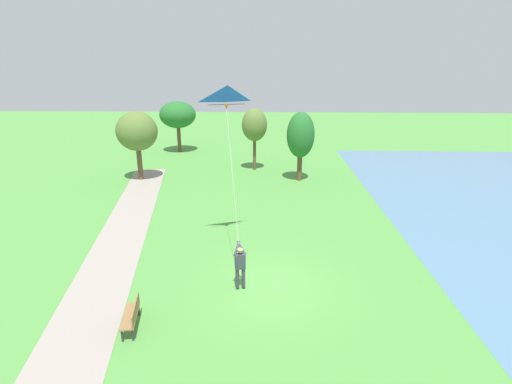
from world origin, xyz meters
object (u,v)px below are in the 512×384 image
at_px(tree_treeline_left, 137,132).
at_px(tree_lakeside_far, 178,115).
at_px(person_kite_flyer, 240,264).
at_px(tree_behind_path, 301,136).
at_px(park_bench_near_walkway, 132,314).
at_px(flying_kite, 228,98).
at_px(tree_horizon_far, 254,125).

bearing_deg(tree_treeline_left, tree_lakeside_far, 86.04).
bearing_deg(person_kite_flyer, tree_behind_path, 77.69).
bearing_deg(park_bench_near_walkway, tree_lakeside_far, 99.62).
height_order(flying_kite, tree_horizon_far, flying_kite).
relative_size(person_kite_flyer, tree_lakeside_far, 0.37).
relative_size(tree_treeline_left, tree_lakeside_far, 1.03).
bearing_deg(person_kite_flyer, tree_treeline_left, 120.32).
bearing_deg(tree_treeline_left, tree_horizon_far, 20.87).
bearing_deg(tree_horizon_far, tree_lakeside_far, 138.88).
height_order(flying_kite, tree_lakeside_far, flying_kite).
bearing_deg(park_bench_near_walkway, tree_behind_path, 69.37).
bearing_deg(park_bench_near_walkway, person_kite_flyer, 37.24).
xyz_separation_m(person_kite_flyer, flying_kite, (-0.71, 3.44, 5.90)).
distance_m(person_kite_flyer, park_bench_near_walkway, 4.25).
height_order(park_bench_near_walkway, tree_lakeside_far, tree_lakeside_far).
xyz_separation_m(tree_treeline_left, tree_lakeside_far, (0.70, 10.08, 0.01)).
relative_size(park_bench_near_walkway, tree_treeline_left, 0.30).
height_order(tree_treeline_left, tree_lakeside_far, tree_treeline_left).
distance_m(park_bench_near_walkway, tree_horizon_far, 21.19).
bearing_deg(flying_kite, tree_behind_path, 71.04).
bearing_deg(flying_kite, tree_lakeside_far, 108.74).
bearing_deg(person_kite_flyer, tree_lakeside_far, 107.80).
bearing_deg(tree_horizon_far, park_bench_near_walkway, -98.66).
bearing_deg(park_bench_near_walkway, flying_kite, 66.21).
bearing_deg(tree_lakeside_far, tree_behind_path, -41.03).
bearing_deg(tree_lakeside_far, tree_horizon_far, -41.12).
bearing_deg(tree_horizon_far, tree_treeline_left, -159.13).
height_order(person_kite_flyer, flying_kite, flying_kite).
bearing_deg(tree_horizon_far, flying_kite, -92.00).
distance_m(flying_kite, park_bench_near_walkway, 9.18).
height_order(flying_kite, tree_treeline_left, flying_kite).
height_order(park_bench_near_walkway, tree_treeline_left, tree_treeline_left).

